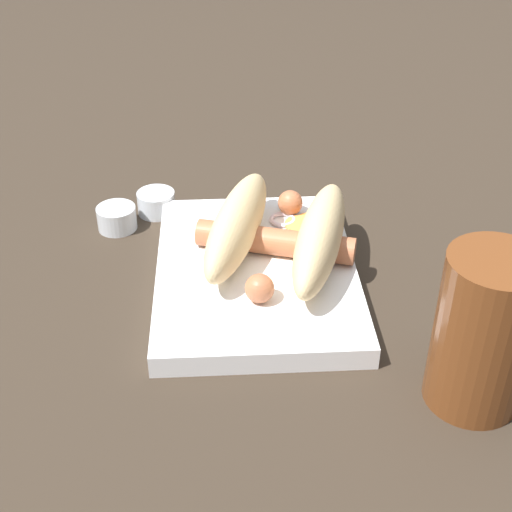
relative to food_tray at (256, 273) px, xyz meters
The scene contains 8 objects.
ground_plane 0.01m from the food_tray, ahead, with size 3.00×3.00×0.00m, color #33281E.
food_tray is the anchor object (origin of this frame).
bread_roll 0.05m from the food_tray, 126.24° to the left, with size 0.22×0.17×0.06m.
sausage 0.04m from the food_tray, 133.17° to the left, with size 0.18×0.16×0.03m.
pickled_veggies 0.09m from the food_tray, 147.06° to the left, with size 0.05×0.06×0.00m.
condiment_cup_near 0.18m from the food_tray, 143.13° to the right, with size 0.04×0.04×0.03m.
condiment_cup_far 0.19m from the food_tray, 126.75° to the right, with size 0.04×0.04×0.03m.
drink_glass 0.24m from the food_tray, 44.86° to the left, with size 0.08×0.08×0.14m.
Camera 1 is at (0.58, -0.03, 0.43)m, focal length 50.00 mm.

